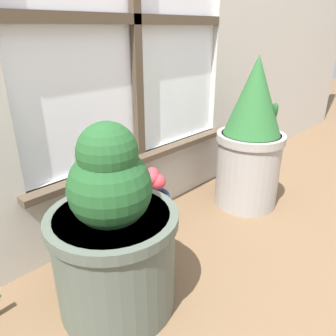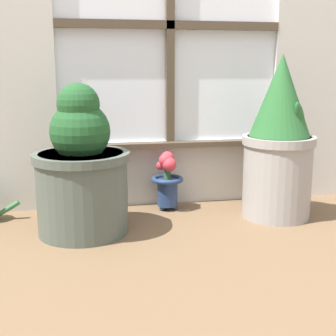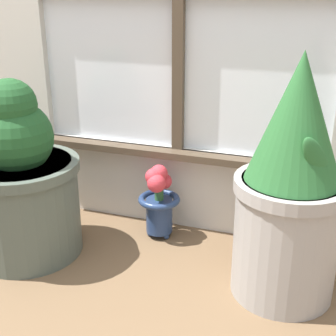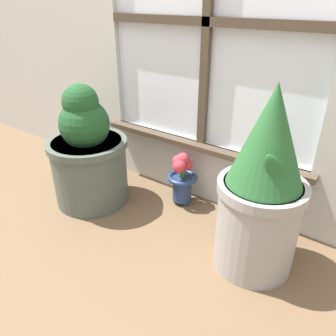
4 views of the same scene
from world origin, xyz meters
name	(u,v)px [view 2 (image 2 of 4)]	position (x,y,z in m)	size (l,w,h in m)	color
ground_plane	(206,255)	(0.00, 0.00, 0.00)	(10.00, 10.00, 0.00)	brown
potted_plant_left	(82,172)	(-0.40, 0.31, 0.24)	(0.36, 0.36, 0.57)	#4C564C
potted_plant_right	(279,142)	(0.40, 0.36, 0.32)	(0.30, 0.30, 0.67)	#9E9993
flower_vase	(167,179)	(-0.03, 0.54, 0.14)	(0.14, 0.14, 0.26)	navy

